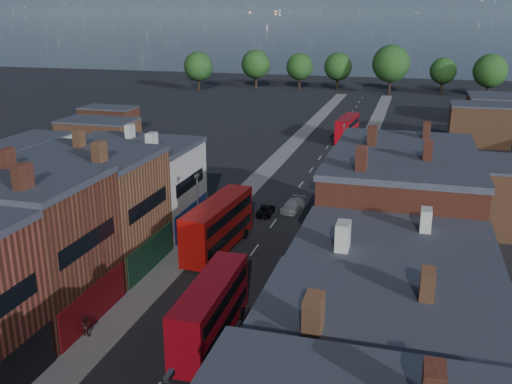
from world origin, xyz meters
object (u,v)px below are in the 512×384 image
Objects in this scene: bus_0 at (218,224)px; ped_1 at (86,326)px; bus_1 at (211,310)px; car_2 at (265,211)px; bus_2 at (347,128)px; ped_3 at (316,277)px; car_3 at (293,205)px.

bus_0 reaches higher than ped_1.
bus_1 is 2.88× the size of car_2.
bus_1 is 27.61m from car_2.
bus_1 reaches higher than bus_2.
ped_3 reaches higher than car_2.
ped_3 is (5.92, 10.59, -1.61)m from bus_1.
ped_1 is (-10.37, -72.87, -1.60)m from bus_2.
bus_2 reaches higher than car_2.
car_2 is 2.34× the size of ped_3.
bus_1 is at bearing -86.04° from car_2.
ped_1 is (-8.85, -31.77, 0.21)m from car_3.
ped_1 is at bearing -98.20° from car_3.
car_2 is 19.05m from ped_3.
car_3 is (-0.30, 29.82, -1.86)m from bus_1.
ped_3 is (6.22, -19.23, 0.25)m from car_3.
car_3 is 32.98m from ped_1.
bus_1 is at bearing -68.01° from bus_0.
bus_0 is 12.31m from ped_3.
ped_3 reaches higher than car_3.
bus_0 is 1.13× the size of bus_2.
bus_1 is 29.88m from car_3.
bus_0 is at bearing 50.75° from ped_3.
ped_1 is 0.96× the size of ped_3.
car_3 is (2.81, 2.46, 0.16)m from car_2.
car_2 is at bearing 85.18° from bus_0.
car_2 is at bearing -98.25° from ped_1.
bus_0 reaches higher than car_2.
bus_0 is 16.72m from bus_1.
ped_3 is (9.03, -16.77, 0.41)m from car_2.
car_3 is at bearing -87.67° from bus_2.
bus_0 is 18.48m from ped_1.
bus_0 is at bearing -92.01° from bus_2.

